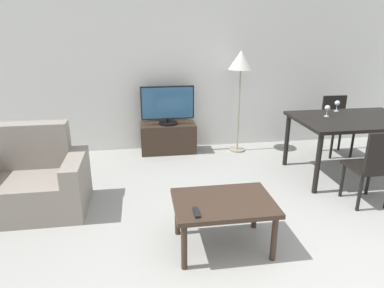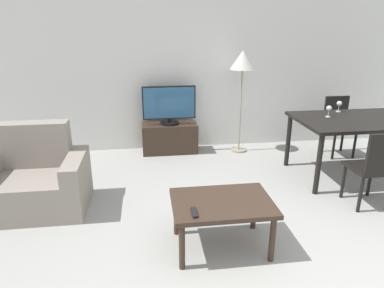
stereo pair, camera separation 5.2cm
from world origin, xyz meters
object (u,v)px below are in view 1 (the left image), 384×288
tv (168,105)px  tv_stand (168,138)px  dining_chair_far (336,122)px  wine_glass_center (337,104)px  coffee_table (223,207)px  dining_chair_near (373,164)px  floor_lamp (241,64)px  wine_glass_left (327,109)px  remote_primary (196,212)px  dining_table (354,124)px  armchair (34,183)px

tv → tv_stand: bearing=90.0°
dining_chair_far → wine_glass_center: (-0.28, -0.43, 0.38)m
coffee_table → dining_chair_near: dining_chair_near is taller
dining_chair_far → wine_glass_center: bearing=-123.7°
dining_chair_far → floor_lamp: (-1.42, 0.30, 0.84)m
tv → coffee_table: 2.49m
tv_stand → floor_lamp: size_ratio=0.54×
floor_lamp → wine_glass_left: size_ratio=10.41×
remote_primary → dining_chair_near: bearing=18.0°
dining_table → floor_lamp: 1.72m
floor_lamp → remote_primary: 2.88m
armchair → floor_lamp: bearing=28.5°
coffee_table → wine_glass_center: bearing=40.2°
dining_table → wine_glass_center: 0.41m
armchair → dining_chair_far: bearing=15.5°
tv → dining_table: size_ratio=0.54×
wine_glass_center → dining_chair_near: bearing=-100.9°
dining_chair_far → dining_table: bearing=-107.7°
wine_glass_center → dining_chair_far: bearing=56.3°
armchair → coffee_table: armchair is taller
dining_table → coffee_table: bearing=-147.2°
tv → dining_table: tv is taller
dining_table → dining_chair_far: bearing=72.3°
dining_chair_far → floor_lamp: 1.68m
remote_primary → tv: bearing=90.1°
coffee_table → dining_chair_near: (1.71, 0.47, 0.09)m
floor_lamp → remote_primary: bearing=-112.7°
dining_table → wine_glass_left: wine_glass_left is taller
tv_stand → dining_table: dining_table is taller
dining_table → remote_primary: bearing=-147.2°
dining_table → floor_lamp: size_ratio=0.95×
tv → dining_table: bearing=-28.0°
armchair → dining_table: size_ratio=0.73×
tv_stand → dining_chair_near: (1.98, -1.98, 0.26)m
remote_primary → floor_lamp: bearing=67.3°
tv_stand → dining_chair_far: (2.49, -0.39, 0.26)m
dining_chair_near → dining_chair_far: (0.51, 1.59, 0.00)m
floor_lamp → armchair: bearing=-151.5°
armchair → dining_table: 3.80m
tv_stand → wine_glass_center: bearing=-20.4°
armchair → wine_glass_center: size_ratio=7.26×
armchair → remote_primary: armchair is taller
dining_table → tv: bearing=152.0°
wine_glass_left → wine_glass_center: bearing=41.1°
coffee_table → dining_chair_far: 3.03m
wine_glass_center → floor_lamp: bearing=147.5°
dining_chair_near → remote_primary: bearing=-162.0°
dining_chair_near → dining_chair_far: 1.67m
coffee_table → floor_lamp: bearing=71.3°
dining_table → tv_stand: bearing=152.0°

